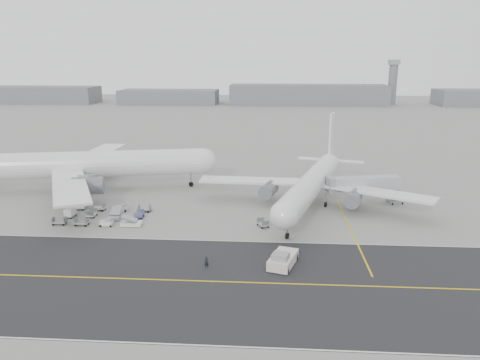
# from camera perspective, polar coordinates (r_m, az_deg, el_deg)

# --- Properties ---
(ground) EXTENTS (700.00, 700.00, 0.00)m
(ground) POSITION_cam_1_polar(r_m,az_deg,el_deg) (87.34, -6.00, -6.76)
(ground) COLOR gray
(ground) RESTS_ON ground
(taxiway) EXTENTS (220.00, 59.00, 0.03)m
(taxiway) POSITION_cam_1_polar(r_m,az_deg,el_deg) (70.35, -4.40, -12.19)
(taxiway) COLOR #272729
(taxiway) RESTS_ON ground
(horizon_buildings) EXTENTS (520.00, 28.00, 28.00)m
(horizon_buildings) POSITION_cam_1_polar(r_m,az_deg,el_deg) (341.95, 6.51, 9.14)
(horizon_buildings) COLOR slate
(horizon_buildings) RESTS_ON ground
(control_tower) EXTENTS (7.00, 7.00, 31.25)m
(control_tower) POSITION_cam_1_polar(r_m,az_deg,el_deg) (355.90, 18.11, 11.36)
(control_tower) COLOR slate
(control_tower) RESTS_ON ground
(airliner_a) EXTENTS (65.28, 63.95, 22.77)m
(airliner_a) POSITION_cam_1_polar(r_m,az_deg,el_deg) (120.88, -18.57, 1.81)
(airliner_a) COLOR white
(airliner_a) RESTS_ON ground
(airliner_b) EXTENTS (50.21, 51.26, 18.18)m
(airliner_b) POSITION_cam_1_polar(r_m,az_deg,el_deg) (103.77, 8.80, -0.36)
(airliner_b) COLOR white
(airliner_b) RESTS_ON ground
(pushback_tug) EXTENTS (5.24, 9.22, 2.61)m
(pushback_tug) POSITION_cam_1_polar(r_m,az_deg,el_deg) (74.78, 5.23, -9.62)
(pushback_tug) COLOR beige
(pushback_tug) RESTS_ON ground
(jet_bridge) EXTENTS (17.69, 6.86, 6.60)m
(jet_bridge) POSITION_cam_1_polar(r_m,az_deg,el_deg) (107.07, 14.96, -0.57)
(jet_bridge) COLOR gray
(jet_bridge) RESTS_ON ground
(gse_cluster) EXTENTS (23.01, 17.86, 2.00)m
(gse_cluster) POSITION_cam_1_polar(r_m,az_deg,el_deg) (100.41, -16.30, -4.42)
(gse_cluster) COLOR #A1A1A7
(gse_cluster) RESTS_ON ground
(stray_dolly) EXTENTS (2.52, 2.96, 1.56)m
(stray_dolly) POSITION_cam_1_polar(r_m,az_deg,el_deg) (91.41, 2.81, -5.71)
(stray_dolly) COLOR silver
(stray_dolly) RESTS_ON ground
(ground_crew_a) EXTENTS (0.80, 0.64, 1.91)m
(ground_crew_a) POSITION_cam_1_polar(r_m,az_deg,el_deg) (73.97, -4.09, -9.98)
(ground_crew_a) COLOR black
(ground_crew_a) RESTS_ON ground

